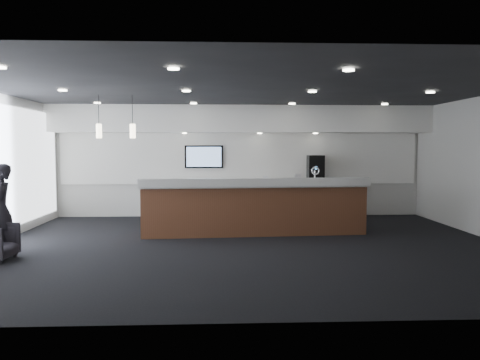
{
  "coord_description": "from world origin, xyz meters",
  "views": [
    {
      "loc": [
        -0.59,
        -8.94,
        1.91
      ],
      "look_at": [
        -0.13,
        1.3,
        1.19
      ],
      "focal_mm": 35.0,
      "sensor_mm": 36.0,
      "label": 1
    }
  ],
  "objects": [
    {
      "name": "cup_2",
      "position": [
        0.93,
        3.55,
        1.0
      ],
      "size": [
        0.13,
        0.13,
        0.1
      ],
      "primitive_type": "imported",
      "rotation": [
        0.0,
        0.0,
        1.29
      ],
      "color": "white",
      "rests_on": "back_credenza"
    },
    {
      "name": "service_counter",
      "position": [
        0.18,
        1.2,
        0.58
      ],
      "size": [
        4.97,
        1.12,
        1.49
      ],
      "rotation": [
        0.0,
        0.0,
        0.06
      ],
      "color": "brown",
      "rests_on": "ground"
    },
    {
      "name": "info_sign_left",
      "position": [
        0.67,
        3.58,
        1.05
      ],
      "size": [
        0.14,
        0.04,
        0.19
      ],
      "primitive_type": "cube",
      "rotation": [
        0.0,
        0.0,
        -0.16
      ],
      "color": "white",
      "rests_on": "back_credenza"
    },
    {
      "name": "cup_1",
      "position": [
        1.07,
        3.55,
        1.0
      ],
      "size": [
        0.14,
        0.14,
        0.1
      ],
      "primitive_type": "imported",
      "rotation": [
        0.0,
        0.0,
        0.65
      ],
      "color": "white",
      "rests_on": "back_credenza"
    },
    {
      "name": "cup_6",
      "position": [
        0.37,
        3.55,
        1.0
      ],
      "size": [
        0.14,
        0.14,
        0.1
      ],
      "primitive_type": "imported",
      "rotation": [
        0.0,
        0.0,
        3.87
      ],
      "color": "white",
      "rests_on": "back_credenza"
    },
    {
      "name": "lounge_guest",
      "position": [
        -4.43,
        -0.6,
        0.81
      ],
      "size": [
        0.57,
        0.69,
        1.62
      ],
      "primitive_type": "imported",
      "rotation": [
        0.0,
        0.0,
        -1.21
      ],
      "color": "black",
      "rests_on": "ground"
    },
    {
      "name": "info_sign_right",
      "position": [
        1.54,
        3.51,
        1.07
      ],
      "size": [
        0.18,
        0.07,
        0.25
      ],
      "primitive_type": "cube",
      "rotation": [
        0.0,
        0.0,
        0.28
      ],
      "color": "white",
      "rests_on": "back_credenza"
    },
    {
      "name": "alcove_panel",
      "position": [
        0.0,
        3.97,
        1.6
      ],
      "size": [
        9.8,
        0.06,
        1.4
      ],
      "primitive_type": "cube",
      "color": "white",
      "rests_on": "back_wall"
    },
    {
      "name": "ceiling_can_lights",
      "position": [
        0.0,
        0.0,
        2.97
      ],
      "size": [
        7.0,
        5.0,
        0.02
      ],
      "primitive_type": null,
      "color": "white",
      "rests_on": "ceiling"
    },
    {
      "name": "pendant_right",
      "position": [
        -3.1,
        0.8,
        2.25
      ],
      "size": [
        0.12,
        0.12,
        0.3
      ],
      "primitive_type": "cylinder",
      "color": "#FFEFC6",
      "rests_on": "ceiling"
    },
    {
      "name": "back_credenza",
      "position": [
        -0.0,
        3.64,
        0.48
      ],
      "size": [
        5.06,
        0.66,
        0.95
      ],
      "color": "gray",
      "rests_on": "ground"
    },
    {
      "name": "wall_tv",
      "position": [
        -1.0,
        3.91,
        1.65
      ],
      "size": [
        1.05,
        0.08,
        0.62
      ],
      "color": "black",
      "rests_on": "back_wall"
    },
    {
      "name": "cup_5",
      "position": [
        0.51,
        3.55,
        1.0
      ],
      "size": [
        0.11,
        0.11,
        0.1
      ],
      "primitive_type": "imported",
      "rotation": [
        0.0,
        0.0,
        3.23
      ],
      "color": "white",
      "rests_on": "back_credenza"
    },
    {
      "name": "back_wall",
      "position": [
        0.0,
        4.0,
        1.5
      ],
      "size": [
        10.0,
        0.02,
        3.0
      ],
      "primitive_type": "cube",
      "color": "silver",
      "rests_on": "ground"
    },
    {
      "name": "ground",
      "position": [
        0.0,
        0.0,
        0.0
      ],
      "size": [
        10.0,
        10.0,
        0.0
      ],
      "primitive_type": "plane",
      "color": "black",
      "rests_on": "ground"
    },
    {
      "name": "cup_3",
      "position": [
        0.79,
        3.55,
        1.0
      ],
      "size": [
        0.13,
        0.13,
        0.1
      ],
      "primitive_type": "imported",
      "rotation": [
        0.0,
        0.0,
        1.94
      ],
      "color": "white",
      "rests_on": "back_credenza"
    },
    {
      "name": "cup_4",
      "position": [
        0.65,
        3.55,
        1.0
      ],
      "size": [
        0.14,
        0.14,
        0.1
      ],
      "primitive_type": "imported",
      "rotation": [
        0.0,
        0.0,
        2.58
      ],
      "color": "white",
      "rests_on": "back_credenza"
    },
    {
      "name": "pendant_left",
      "position": [
        -2.4,
        0.8,
        2.25
      ],
      "size": [
        0.12,
        0.12,
        0.3
      ],
      "primitive_type": "cylinder",
      "color": "#FFEFC6",
      "rests_on": "ceiling"
    },
    {
      "name": "coffee_machine",
      "position": [
        2.05,
        3.72,
        1.32
      ],
      "size": [
        0.43,
        0.56,
        0.74
      ],
      "rotation": [
        0.0,
        0.0,
        -0.02
      ],
      "color": "black",
      "rests_on": "back_credenza"
    },
    {
      "name": "soffit_bulkhead",
      "position": [
        0.0,
        3.55,
        2.65
      ],
      "size": [
        10.0,
        0.9,
        0.7
      ],
      "primitive_type": "cube",
      "color": "white",
      "rests_on": "back_wall"
    },
    {
      "name": "ceiling",
      "position": [
        0.0,
        0.0,
        3.0
      ],
      "size": [
        10.0,
        8.0,
        0.02
      ],
      "primitive_type": "cube",
      "color": "black",
      "rests_on": "back_wall"
    },
    {
      "name": "cup_0",
      "position": [
        1.21,
        3.55,
        1.0
      ],
      "size": [
        0.1,
        0.1,
        0.1
      ],
      "primitive_type": "imported",
      "color": "white",
      "rests_on": "back_credenza"
    }
  ]
}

